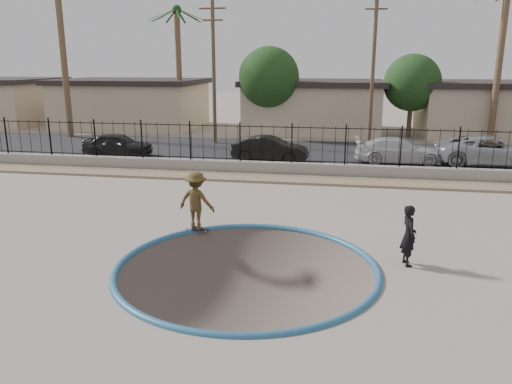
{
  "coord_description": "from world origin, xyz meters",
  "views": [
    {
      "loc": [
        2.35,
        -13.02,
        5.29
      ],
      "look_at": [
        -0.27,
        2.0,
        1.29
      ],
      "focal_mm": 35.0,
      "sensor_mm": 36.0,
      "label": 1
    }
  ],
  "objects_px": {
    "car_a": "(118,145)",
    "car_b": "(270,149)",
    "car_d": "(490,151)",
    "videographer": "(409,235)",
    "skater": "(196,204)",
    "car_c": "(399,151)",
    "skateboard": "(197,230)"
  },
  "relations": [
    {
      "from": "car_c",
      "to": "skateboard",
      "type": "bearing_deg",
      "value": 147.13
    },
    {
      "from": "car_a",
      "to": "car_c",
      "type": "distance_m",
      "value": 15.6
    },
    {
      "from": "skateboard",
      "to": "car_a",
      "type": "distance_m",
      "value": 14.35
    },
    {
      "from": "car_a",
      "to": "car_d",
      "type": "xyz_separation_m",
      "value": [
        20.24,
        0.94,
        0.1
      ]
    },
    {
      "from": "skater",
      "to": "car_c",
      "type": "bearing_deg",
      "value": -109.83
    },
    {
      "from": "skateboard",
      "to": "car_c",
      "type": "bearing_deg",
      "value": 43.89
    },
    {
      "from": "skater",
      "to": "videographer",
      "type": "distance_m",
      "value": 6.52
    },
    {
      "from": "videographer",
      "to": "car_c",
      "type": "bearing_deg",
      "value": -18.05
    },
    {
      "from": "skater",
      "to": "car_c",
      "type": "distance_m",
      "value": 14.54
    },
    {
      "from": "skateboard",
      "to": "car_b",
      "type": "relative_size",
      "value": 0.2
    },
    {
      "from": "skateboard",
      "to": "car_b",
      "type": "xyz_separation_m",
      "value": [
        0.63,
        11.8,
        0.65
      ]
    },
    {
      "from": "skater",
      "to": "car_b",
      "type": "distance_m",
      "value": 11.82
    },
    {
      "from": "videographer",
      "to": "car_c",
      "type": "relative_size",
      "value": 0.36
    },
    {
      "from": "car_d",
      "to": "car_a",
      "type": "bearing_deg",
      "value": 90.6
    },
    {
      "from": "car_c",
      "to": "videographer",
      "type": "bearing_deg",
      "value": 173.33
    },
    {
      "from": "car_a",
      "to": "car_b",
      "type": "bearing_deg",
      "value": -93.92
    },
    {
      "from": "videographer",
      "to": "car_a",
      "type": "bearing_deg",
      "value": 33.64
    },
    {
      "from": "skateboard",
      "to": "car_a",
      "type": "bearing_deg",
      "value": 109.3
    },
    {
      "from": "videographer",
      "to": "car_d",
      "type": "relative_size",
      "value": 0.3
    },
    {
      "from": "car_c",
      "to": "car_d",
      "type": "bearing_deg",
      "value": -89.02
    },
    {
      "from": "car_b",
      "to": "car_c",
      "type": "relative_size",
      "value": 0.88
    },
    {
      "from": "skater",
      "to": "car_b",
      "type": "bearing_deg",
      "value": -82.12
    },
    {
      "from": "car_b",
      "to": "car_c",
      "type": "height_order",
      "value": "car_b"
    },
    {
      "from": "car_d",
      "to": "videographer",
      "type": "bearing_deg",
      "value": 156.0
    },
    {
      "from": "skater",
      "to": "car_c",
      "type": "relative_size",
      "value": 0.41
    },
    {
      "from": "skateboard",
      "to": "car_b",
      "type": "height_order",
      "value": "car_b"
    },
    {
      "from": "videographer",
      "to": "skater",
      "type": "bearing_deg",
      "value": 62.04
    },
    {
      "from": "car_a",
      "to": "car_c",
      "type": "relative_size",
      "value": 0.85
    },
    {
      "from": "skater",
      "to": "car_d",
      "type": "distance_m",
      "value": 17.57
    },
    {
      "from": "car_c",
      "to": "car_d",
      "type": "height_order",
      "value": "car_d"
    },
    {
      "from": "car_a",
      "to": "car_b",
      "type": "distance_m",
      "value": 8.78
    },
    {
      "from": "car_a",
      "to": "car_b",
      "type": "height_order",
      "value": "car_b"
    }
  ]
}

